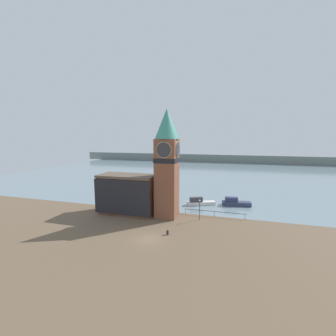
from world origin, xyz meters
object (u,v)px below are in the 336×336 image
object	(u,v)px
boat_near	(200,202)
lamp_post	(199,206)
boat_far	(235,203)
clock_tower	(167,161)
pier_building	(127,194)
mooring_bollard_near	(168,232)

from	to	relation	value
boat_near	lamp_post	distance (m)	10.07
boat_near	boat_far	size ratio (longest dim) A/B	1.02
clock_tower	pier_building	distance (m)	11.12
mooring_bollard_near	lamp_post	bearing A→B (deg)	63.37
boat_near	boat_far	world-z (taller)	boat_far
pier_building	lamp_post	size ratio (longest dim) A/B	2.96
pier_building	lamp_post	xyz separation A→B (m)	(15.03, -0.02, -1.26)
boat_far	lamp_post	xyz separation A→B (m)	(-6.62, -11.55, 2.08)
boat_near	lamp_post	xyz separation A→B (m)	(1.37, -9.74, 2.12)
boat_near	lamp_post	size ratio (longest dim) A/B	1.67
clock_tower	boat_far	world-z (taller)	clock_tower
clock_tower	boat_near	bearing A→B (deg)	61.34
pier_building	lamp_post	world-z (taller)	pier_building
pier_building	mooring_bollard_near	distance (m)	14.09
pier_building	boat_near	world-z (taller)	pier_building
clock_tower	pier_building	xyz separation A→B (m)	(-8.50, -0.30, -7.16)
mooring_bollard_near	lamp_post	size ratio (longest dim) A/B	0.20
boat_near	lamp_post	world-z (taller)	lamp_post
boat_near	mooring_bollard_near	bearing A→B (deg)	-122.28
clock_tower	pier_building	world-z (taller)	clock_tower
clock_tower	boat_near	xyz separation A→B (m)	(5.16, 9.43, -10.54)
clock_tower	pier_building	size ratio (longest dim) A/B	1.78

